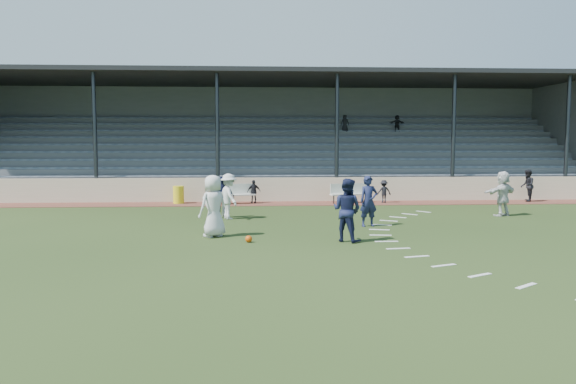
{
  "coord_description": "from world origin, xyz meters",
  "views": [
    {
      "loc": [
        -1.11,
        -16.59,
        3.04
      ],
      "look_at": [
        0.0,
        2.5,
        1.3
      ],
      "focal_mm": 35.0,
      "sensor_mm": 36.0,
      "label": 1
    }
  ],
  "objects_px": {
    "player_navy_lead": "(369,201)",
    "football": "(249,239)",
    "bench_left": "(235,192)",
    "official": "(527,186)",
    "player_white_lead": "(213,206)",
    "trash_bin": "(179,195)",
    "bench_right": "(349,191)"
  },
  "relations": [
    {
      "from": "trash_bin",
      "to": "official",
      "type": "distance_m",
      "value": 17.32
    },
    {
      "from": "bench_left",
      "to": "player_navy_lead",
      "type": "bearing_deg",
      "value": -70.24
    },
    {
      "from": "bench_right",
      "to": "player_navy_lead",
      "type": "xyz_separation_m",
      "value": [
        -0.58,
        -7.49,
        0.32
      ]
    },
    {
      "from": "trash_bin",
      "to": "football",
      "type": "distance_m",
      "value": 11.22
    },
    {
      "from": "trash_bin",
      "to": "football",
      "type": "height_order",
      "value": "trash_bin"
    },
    {
      "from": "bench_left",
      "to": "football",
      "type": "bearing_deg",
      "value": -99.9
    },
    {
      "from": "player_navy_lead",
      "to": "trash_bin",
      "type": "bearing_deg",
      "value": 124.5
    },
    {
      "from": "player_white_lead",
      "to": "bench_left",
      "type": "bearing_deg",
      "value": -130.09
    },
    {
      "from": "bench_left",
      "to": "football",
      "type": "xyz_separation_m",
      "value": [
        0.78,
        -10.4,
        -0.48
      ]
    },
    {
      "from": "bench_left",
      "to": "player_navy_lead",
      "type": "xyz_separation_m",
      "value": [
        5.01,
        -7.45,
        0.32
      ]
    },
    {
      "from": "bench_right",
      "to": "player_navy_lead",
      "type": "relative_size",
      "value": 1.13
    },
    {
      "from": "bench_left",
      "to": "football",
      "type": "height_order",
      "value": "bench_left"
    },
    {
      "from": "football",
      "to": "official",
      "type": "distance_m",
      "value": 17.35
    },
    {
      "from": "player_navy_lead",
      "to": "official",
      "type": "relative_size",
      "value": 1.12
    },
    {
      "from": "football",
      "to": "player_white_lead",
      "type": "height_order",
      "value": "player_white_lead"
    },
    {
      "from": "player_white_lead",
      "to": "official",
      "type": "relative_size",
      "value": 1.23
    },
    {
      "from": "football",
      "to": "player_white_lead",
      "type": "bearing_deg",
      "value": 136.78
    },
    {
      "from": "player_navy_lead",
      "to": "football",
      "type": "bearing_deg",
      "value": -155.86
    },
    {
      "from": "bench_left",
      "to": "football",
      "type": "distance_m",
      "value": 10.44
    },
    {
      "from": "bench_right",
      "to": "bench_left",
      "type": "bearing_deg",
      "value": 165.4
    },
    {
      "from": "football",
      "to": "official",
      "type": "xyz_separation_m",
      "value": [
        13.79,
        10.5,
        0.72
      ]
    },
    {
      "from": "player_white_lead",
      "to": "football",
      "type": "bearing_deg",
      "value": 98.83
    },
    {
      "from": "player_white_lead",
      "to": "player_navy_lead",
      "type": "bearing_deg",
      "value": 161.47
    },
    {
      "from": "player_white_lead",
      "to": "official",
      "type": "height_order",
      "value": "player_white_lead"
    },
    {
      "from": "bench_left",
      "to": "bench_right",
      "type": "relative_size",
      "value": 1.0
    },
    {
      "from": "player_navy_lead",
      "to": "player_white_lead",
      "type": "bearing_deg",
      "value": -171.31
    },
    {
      "from": "trash_bin",
      "to": "bench_left",
      "type": "bearing_deg",
      "value": -5.17
    },
    {
      "from": "trash_bin",
      "to": "player_white_lead",
      "type": "relative_size",
      "value": 0.43
    },
    {
      "from": "trash_bin",
      "to": "player_navy_lead",
      "type": "height_order",
      "value": "player_navy_lead"
    },
    {
      "from": "bench_left",
      "to": "official",
      "type": "distance_m",
      "value": 14.57
    },
    {
      "from": "trash_bin",
      "to": "football",
      "type": "xyz_separation_m",
      "value": [
        3.52,
        -10.65,
        -0.34
      ]
    },
    {
      "from": "player_white_lead",
      "to": "trash_bin",
      "type": "bearing_deg",
      "value": -113.91
    }
  ]
}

